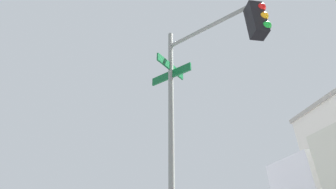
# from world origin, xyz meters

# --- Properties ---
(traffic_signal_near) EXTENTS (2.06, 2.09, 5.36)m
(traffic_signal_near) POSITION_xyz_m (-6.73, -6.56, 3.79)
(traffic_signal_near) COLOR slate
(traffic_signal_near) RESTS_ON ground_plane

